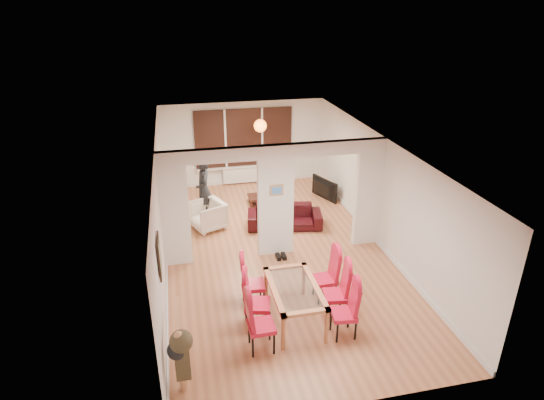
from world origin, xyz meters
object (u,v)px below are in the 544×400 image
object	(u,v)px
dining_table	(294,303)
armchair	(208,215)
dining_chair_lc	(253,281)
bowl	(260,196)
dining_chair_lb	(257,301)
bottle	(260,190)
person	(204,190)
television	(322,189)
coffee_table	(267,199)
dining_chair_ra	(344,311)
sofa	(285,217)
dining_chair_rc	(325,276)
dining_chair_la	(261,322)
dining_chair_rb	(336,292)

from	to	relation	value
dining_table	armchair	size ratio (longest dim) A/B	1.90
dining_chair_lc	bowl	distance (m)	4.68
dining_table	dining_chair_lb	world-z (taller)	dining_chair_lb
bowl	bottle	bearing A→B (deg)	81.81
person	armchair	bearing A→B (deg)	-0.56
television	coffee_table	bearing A→B (deg)	66.36
dining_table	dining_chair_ra	world-z (taller)	dining_chair_ra
dining_chair_lb	bowl	bearing A→B (deg)	91.85
sofa	television	size ratio (longest dim) A/B	1.78
dining_chair_lb	television	xyz separation A→B (m)	(2.89, 5.22, -0.25)
dining_table	television	size ratio (longest dim) A/B	1.42
person	bowl	xyz separation A→B (m)	(1.61, 0.61, -0.58)
dining_chair_rc	bowl	size ratio (longest dim) A/B	4.91
dining_table	sofa	xyz separation A→B (m)	(0.72, 3.69, -0.08)
dining_chair_lb	dining_chair_ra	xyz separation A→B (m)	(1.41, -0.54, -0.04)
dining_chair_lb	dining_chair_lc	world-z (taller)	dining_chair_lb
dining_chair_lb	bowl	distance (m)	5.32
dining_chair_rc	person	bearing A→B (deg)	113.89
dining_chair_lc	sofa	world-z (taller)	dining_chair_lc
dining_table	dining_chair_la	bearing A→B (deg)	-139.88
armchair	sofa	bearing A→B (deg)	57.92
dining_chair_rb	television	world-z (taller)	dining_chair_rb
armchair	bottle	distance (m)	2.05
dining_chair_lb	coffee_table	distance (m)	5.43
television	sofa	bearing A→B (deg)	113.10
dining_chair_rb	person	xyz separation A→B (m)	(-2.01, 4.60, 0.32)
armchair	bowl	distance (m)	1.96
dining_chair_lc	armchair	xyz separation A→B (m)	(-0.57, 3.41, -0.16)
dining_chair_lb	bottle	size ratio (longest dim) A/B	4.09
dining_chair_lc	dining_table	bearing A→B (deg)	-38.18
dining_table	coffee_table	world-z (taller)	dining_table
dining_chair_lb	dining_chair_la	bearing A→B (deg)	-81.11
dining_chair_lc	bowl	xyz separation A→B (m)	(1.00, 4.56, -0.25)
dining_chair_la	dining_chair_lc	size ratio (longest dim) A/B	1.03
dining_table	bowl	distance (m)	5.17
television	coffee_table	size ratio (longest dim) A/B	0.99
bottle	person	bearing A→B (deg)	-155.20
bottle	dining_chair_lb	bearing A→B (deg)	-101.26
dining_chair_lb	coffee_table	bearing A→B (deg)	89.65
coffee_table	dining_chair_rb	bearing A→B (deg)	-88.04
dining_chair_lb	dining_chair_rc	world-z (taller)	dining_chair_lb
dining_chair_rc	sofa	world-z (taller)	dining_chair_rc
dining_chair_rc	television	xyz separation A→B (m)	(1.46, 4.68, -0.22)
dining_chair_rb	sofa	xyz separation A→B (m)	(-0.04, 3.74, -0.26)
dining_chair_lc	dining_chair_ra	size ratio (longest dim) A/B	1.02
dining_chair_la	television	bearing A→B (deg)	61.34
armchair	bowl	world-z (taller)	armchair
dining_chair_lc	dining_chair_rb	world-z (taller)	dining_chair_rb
sofa	dining_chair_lc	bearing A→B (deg)	-103.65
dining_chair_la	dining_chair_lb	distance (m)	0.57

